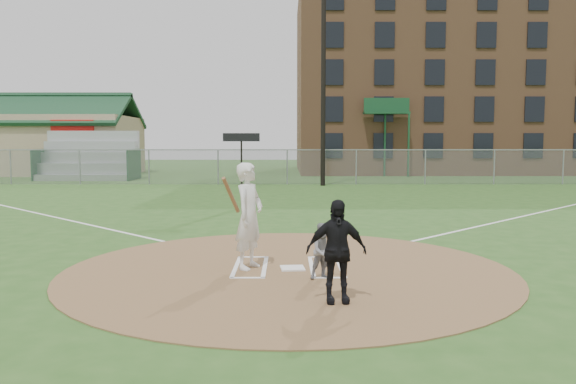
{
  "coord_description": "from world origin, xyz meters",
  "views": [
    {
      "loc": [
        -0.03,
        -10.44,
        2.39
      ],
      "look_at": [
        0.0,
        2.0,
        1.3
      ],
      "focal_mm": 35.0,
      "sensor_mm": 36.0,
      "label": 1
    }
  ],
  "objects_px": {
    "home_plate": "(292,268)",
    "batter_at_plate": "(249,216)",
    "umpire": "(336,251)",
    "catcher": "(323,251)"
  },
  "relations": [
    {
      "from": "home_plate",
      "to": "batter_at_plate",
      "type": "xyz_separation_m",
      "value": [
        -0.82,
        0.06,
        0.99
      ]
    },
    {
      "from": "home_plate",
      "to": "batter_at_plate",
      "type": "relative_size",
      "value": 0.22
    },
    {
      "from": "umpire",
      "to": "batter_at_plate",
      "type": "xyz_separation_m",
      "value": [
        -1.45,
        2.27,
        0.23
      ]
    },
    {
      "from": "catcher",
      "to": "umpire",
      "type": "bearing_deg",
      "value": -106.94
    },
    {
      "from": "umpire",
      "to": "batter_at_plate",
      "type": "distance_m",
      "value": 2.7
    },
    {
      "from": "umpire",
      "to": "batter_at_plate",
      "type": "relative_size",
      "value": 0.77
    },
    {
      "from": "catcher",
      "to": "umpire",
      "type": "xyz_separation_m",
      "value": [
        0.1,
        -1.43,
        0.28
      ]
    },
    {
      "from": "catcher",
      "to": "batter_at_plate",
      "type": "relative_size",
      "value": 0.49
    },
    {
      "from": "catcher",
      "to": "batter_at_plate",
      "type": "distance_m",
      "value": 1.67
    },
    {
      "from": "catcher",
      "to": "umpire",
      "type": "distance_m",
      "value": 1.46
    }
  ]
}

